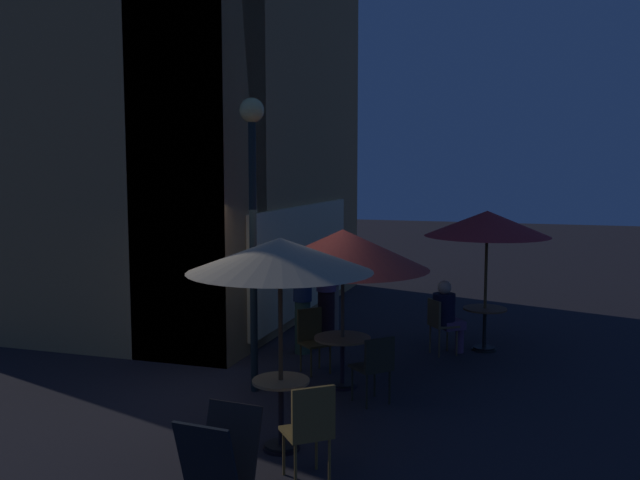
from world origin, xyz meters
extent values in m
plane|color=#242125|center=(0.00, 0.00, 0.00)|extent=(60.00, 60.00, 0.00)
cube|color=#AF834D|center=(5.05, 1.76, 4.93)|extent=(7.81, 1.66, 9.86)
cube|color=#AF834D|center=(1.98, 4.30, 4.93)|extent=(1.66, 6.73, 9.86)
cube|color=beige|center=(4.66, 0.89, 1.25)|extent=(5.47, 0.08, 2.10)
cylinder|color=black|center=(0.33, 0.13, 1.85)|extent=(0.10, 0.10, 3.71)
sphere|color=#F8DA7A|center=(0.33, 0.13, 3.81)|extent=(0.33, 0.33, 0.33)
cube|color=black|center=(-2.66, -0.91, 0.47)|extent=(0.33, 0.57, 0.90)
cube|color=black|center=(-3.02, -0.88, 0.47)|extent=(0.33, 0.57, 0.90)
cylinder|color=black|center=(0.87, -0.97, 0.01)|extent=(0.40, 0.40, 0.03)
cylinder|color=black|center=(0.87, -0.97, 0.34)|extent=(0.06, 0.06, 0.68)
cylinder|color=olive|center=(0.87, -0.97, 0.70)|extent=(0.79, 0.79, 0.03)
cylinder|color=black|center=(-1.38, -0.92, 0.01)|extent=(0.40, 0.40, 0.03)
cylinder|color=black|center=(-1.38, -0.92, 0.38)|extent=(0.06, 0.06, 0.75)
cylinder|color=olive|center=(-1.38, -0.92, 0.77)|extent=(0.62, 0.62, 0.03)
cylinder|color=black|center=(3.44, -2.71, 0.01)|extent=(0.40, 0.40, 0.03)
cylinder|color=black|center=(3.44, -2.71, 0.35)|extent=(0.06, 0.06, 0.69)
cylinder|color=brown|center=(3.44, -2.71, 0.71)|extent=(0.72, 0.72, 0.03)
cylinder|color=black|center=(0.87, -0.97, 0.03)|extent=(0.36, 0.36, 0.06)
cylinder|color=#4F3B2A|center=(0.87, -0.97, 1.08)|extent=(0.05, 0.05, 2.17)
cone|color=maroon|center=(0.87, -0.97, 1.94)|extent=(2.39, 2.39, 0.55)
cylinder|color=black|center=(-1.38, -0.92, 0.03)|extent=(0.36, 0.36, 0.06)
cylinder|color=#4D331C|center=(-1.38, -0.92, 1.14)|extent=(0.05, 0.05, 2.28)
cone|color=tan|center=(-1.38, -0.92, 2.14)|extent=(2.00, 2.00, 0.37)
cylinder|color=black|center=(3.44, -2.71, 0.03)|extent=(0.36, 0.36, 0.06)
cylinder|color=#513A1E|center=(3.44, -2.71, 1.15)|extent=(0.05, 0.05, 2.29)
cone|color=maroon|center=(3.44, -2.71, 2.13)|extent=(2.05, 2.05, 0.42)
cylinder|color=#4D3A18|center=(1.40, -0.63, 0.21)|extent=(0.03, 0.03, 0.42)
cylinder|color=#4D3A18|center=(1.16, -0.41, 0.21)|extent=(0.03, 0.03, 0.42)
cylinder|color=#4D3A18|center=(1.62, -0.40, 0.21)|extent=(0.03, 0.03, 0.42)
cylinder|color=#4D3A18|center=(1.38, -0.18, 0.21)|extent=(0.03, 0.03, 0.42)
cube|color=#4D3A18|center=(1.39, -0.41, 0.44)|extent=(0.57, 0.57, 0.04)
cube|color=#4D3A18|center=(1.51, -0.27, 0.70)|extent=(0.32, 0.30, 0.48)
cylinder|color=black|center=(0.36, -1.25, 0.23)|extent=(0.03, 0.03, 0.45)
cylinder|color=black|center=(0.62, -1.49, 0.23)|extent=(0.03, 0.03, 0.45)
cylinder|color=black|center=(0.12, -1.51, 0.23)|extent=(0.03, 0.03, 0.45)
cylinder|color=black|center=(0.37, -1.75, 0.23)|extent=(0.03, 0.03, 0.45)
cube|color=black|center=(0.37, -1.50, 0.47)|extent=(0.62, 0.62, 0.04)
cube|color=black|center=(0.23, -1.65, 0.69)|extent=(0.35, 0.33, 0.41)
cylinder|color=brown|center=(-1.97, -1.17, 0.23)|extent=(0.03, 0.03, 0.46)
cylinder|color=brown|center=(-1.74, -1.44, 0.23)|extent=(0.03, 0.03, 0.46)
cylinder|color=brown|center=(-2.24, -1.39, 0.23)|extent=(0.03, 0.03, 0.46)
cylinder|color=brown|center=(-2.02, -1.66, 0.23)|extent=(0.03, 0.03, 0.46)
cube|color=brown|center=(-1.99, -1.41, 0.48)|extent=(0.61, 0.61, 0.04)
cube|color=brown|center=(-2.14, -1.54, 0.75)|extent=(0.31, 0.36, 0.50)
cylinder|color=brown|center=(3.21, -2.13, 0.23)|extent=(0.03, 0.03, 0.47)
cylinder|color=brown|center=(2.95, -2.31, 0.23)|extent=(0.03, 0.03, 0.47)
cylinder|color=brown|center=(3.03, -1.87, 0.23)|extent=(0.03, 0.03, 0.47)
cylinder|color=brown|center=(2.77, -2.06, 0.23)|extent=(0.03, 0.03, 0.47)
cube|color=brown|center=(2.99, -2.09, 0.49)|extent=(0.55, 0.55, 0.03)
cube|color=brown|center=(2.89, -1.95, 0.71)|extent=(0.34, 0.26, 0.41)
cube|color=#643D5C|center=(3.07, -2.21, 0.49)|extent=(0.51, 0.51, 0.14)
cylinder|color=#643D5C|center=(3.17, -2.34, 0.24)|extent=(0.14, 0.14, 0.49)
cylinder|color=black|center=(2.99, -2.09, 0.75)|extent=(0.37, 0.37, 0.52)
sphere|color=tan|center=(2.99, -2.09, 1.11)|extent=(0.23, 0.23, 0.23)
cylinder|color=black|center=(3.08, -0.05, 0.46)|extent=(0.30, 0.30, 0.92)
cylinder|color=#5B4168|center=(3.08, -0.05, 1.25)|extent=(0.35, 0.35, 0.65)
sphere|color=brown|center=(3.08, -0.05, 1.68)|extent=(0.22, 0.22, 0.22)
cylinder|color=#314B37|center=(2.35, 0.13, 0.44)|extent=(0.26, 0.26, 0.87)
cylinder|color=#1B2B4C|center=(2.35, 0.13, 1.18)|extent=(0.31, 0.31, 0.61)
sphere|color=brown|center=(2.35, 0.13, 1.57)|extent=(0.19, 0.19, 0.19)
cylinder|color=#826C5C|center=(4.09, 0.17, 0.43)|extent=(0.30, 0.30, 0.86)
cylinder|color=#653D64|center=(4.09, 0.17, 1.15)|extent=(0.36, 0.36, 0.59)
sphere|color=brown|center=(4.09, 0.17, 1.55)|extent=(0.22, 0.22, 0.22)
camera|label=1|loc=(-8.16, -3.52, 3.09)|focal=38.73mm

